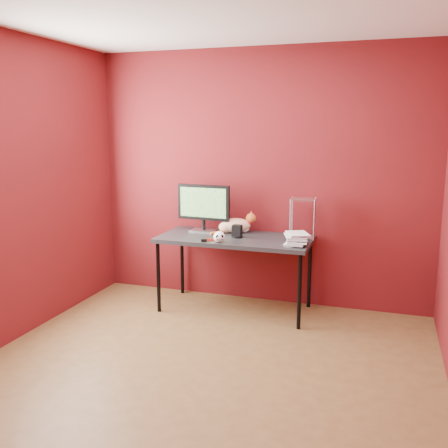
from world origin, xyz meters
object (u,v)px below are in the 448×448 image
(desk, at_px, (235,242))
(book_stack, at_px, (288,178))
(monitor, at_px, (204,206))
(skull_mug, at_px, (219,237))
(cat, at_px, (236,225))
(speaker, at_px, (237,232))

(desk, xyz_separation_m, book_stack, (0.54, -0.14, 0.66))
(monitor, bearing_deg, book_stack, -13.20)
(desk, distance_m, skull_mug, 0.30)
(skull_mug, bearing_deg, desk, 50.16)
(cat, height_order, speaker, cat)
(cat, height_order, skull_mug, cat)
(cat, xyz_separation_m, skull_mug, (-0.02, -0.47, -0.02))
(desk, distance_m, monitor, 0.52)
(monitor, relative_size, book_stack, 0.46)
(book_stack, bearing_deg, desk, 165.77)
(monitor, height_order, book_stack, book_stack)
(speaker, relative_size, book_stack, 0.10)
(skull_mug, distance_m, speaker, 0.28)
(desk, bearing_deg, cat, 105.63)
(skull_mug, relative_size, book_stack, 0.10)
(speaker, distance_m, book_stack, 0.77)
(monitor, height_order, skull_mug, monitor)
(book_stack, bearing_deg, monitor, 163.48)
(desk, xyz_separation_m, speaker, (0.02, -0.02, 0.11))
(desk, height_order, speaker, speaker)
(monitor, bearing_deg, skull_mug, -49.90)
(cat, bearing_deg, desk, -95.69)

